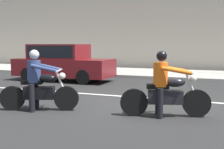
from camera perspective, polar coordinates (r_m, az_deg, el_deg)
ground_plane at (r=8.15m, az=7.78°, el=-6.05°), size 80.00×80.00×0.00m
sidewalk_slab at (r=15.95m, az=14.46°, el=0.04°), size 40.00×4.40×0.14m
lane_marking_stripe at (r=9.16m, az=5.10°, el=-4.63°), size 18.00×0.14×0.01m
motorcycle_with_rider_orange_stripe at (r=6.76m, az=10.68°, el=-3.07°), size 2.08×0.87×1.57m
motorcycle_with_rider_denim_blue at (r=7.51m, az=-14.73°, el=-2.21°), size 1.96×0.94×1.58m
parked_sedan_maroon at (r=13.39m, az=-10.17°, el=2.51°), size 4.67×1.82×1.72m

